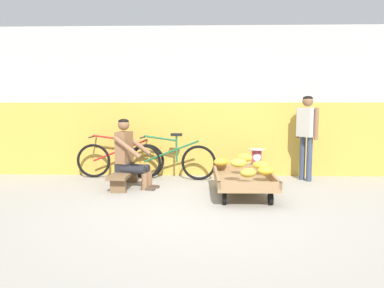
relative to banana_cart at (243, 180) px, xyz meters
name	(u,v)px	position (x,y,z in m)	size (l,w,h in m)	color
ground_plane	(199,214)	(-0.66, -0.94, -0.24)	(80.00, 80.00, 0.00)	#A39E93
back_wall	(200,102)	(-0.66, 1.71, 1.19)	(16.00, 0.30, 2.85)	gold
banana_cart	(243,180)	(0.00, 0.00, 0.00)	(0.85, 1.45, 0.36)	#99754C
banana_pile	(246,165)	(0.04, 0.00, 0.23)	(0.88, 1.21, 0.26)	gold
low_bench	(125,175)	(-1.91, 0.51, -0.04)	(0.35, 1.11, 0.27)	brown
vendor_seated	(129,154)	(-1.82, 0.49, 0.33)	(0.73, 0.58, 1.14)	brown
plastic_crate	(256,173)	(0.35, 1.00, -0.09)	(0.36, 0.28, 0.30)	#234CA8
weighing_scale	(257,157)	(0.35, 1.00, 0.21)	(0.30, 0.30, 0.29)	#28282D
bicycle_near_left	(120,159)	(-2.16, 1.31, 0.11)	(1.66, 0.48, 0.86)	black
bicycle_far_left	(171,160)	(-1.19, 1.18, 0.11)	(1.66, 0.48, 0.86)	black
customer_adult	(307,128)	(1.27, 1.15, 0.71)	(0.34, 0.43, 1.53)	#38425B
shopping_bag	(267,181)	(0.46, 0.53, -0.12)	(0.18, 0.12, 0.24)	silver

